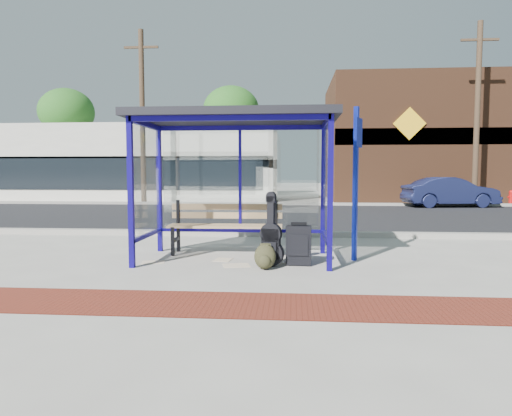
# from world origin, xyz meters

# --- Properties ---
(ground) EXTENTS (120.00, 120.00, 0.00)m
(ground) POSITION_xyz_m (0.00, 0.00, 0.00)
(ground) COLOR #B2ADA0
(ground) RESTS_ON ground
(brick_paver_strip) EXTENTS (60.00, 1.00, 0.01)m
(brick_paver_strip) POSITION_xyz_m (0.00, -2.60, 0.01)
(brick_paver_strip) COLOR maroon
(brick_paver_strip) RESTS_ON ground
(curb_near) EXTENTS (60.00, 0.25, 0.12)m
(curb_near) POSITION_xyz_m (0.00, 2.90, 0.06)
(curb_near) COLOR gray
(curb_near) RESTS_ON ground
(street_asphalt) EXTENTS (60.00, 10.00, 0.00)m
(street_asphalt) POSITION_xyz_m (0.00, 8.00, 0.00)
(street_asphalt) COLOR black
(street_asphalt) RESTS_ON ground
(curb_far) EXTENTS (60.00, 0.25, 0.12)m
(curb_far) POSITION_xyz_m (0.00, 13.10, 0.06)
(curb_far) COLOR gray
(curb_far) RESTS_ON ground
(far_sidewalk) EXTENTS (60.00, 4.00, 0.01)m
(far_sidewalk) POSITION_xyz_m (0.00, 15.00, 0.00)
(far_sidewalk) COLOR #B2ADA0
(far_sidewalk) RESTS_ON ground
(bus_shelter) EXTENTS (3.30, 1.80, 2.42)m
(bus_shelter) POSITION_xyz_m (0.00, 0.07, 2.07)
(bus_shelter) COLOR #150B7E
(bus_shelter) RESTS_ON ground
(storefront_white) EXTENTS (18.00, 6.04, 4.00)m
(storefront_white) POSITION_xyz_m (-9.00, 17.99, 2.00)
(storefront_white) COLOR silver
(storefront_white) RESTS_ON ground
(storefront_brown) EXTENTS (10.00, 7.08, 6.40)m
(storefront_brown) POSITION_xyz_m (8.00, 18.49, 3.20)
(storefront_brown) COLOR #59331E
(storefront_brown) RESTS_ON ground
(tree_left) EXTENTS (3.60, 3.60, 7.03)m
(tree_left) POSITION_xyz_m (-14.00, 22.00, 5.45)
(tree_left) COLOR #4C3826
(tree_left) RESTS_ON ground
(tree_mid) EXTENTS (3.60, 3.60, 7.03)m
(tree_mid) POSITION_xyz_m (-3.00, 22.00, 5.45)
(tree_mid) COLOR #4C3826
(tree_mid) RESTS_ON ground
(tree_right) EXTENTS (3.60, 3.60, 7.03)m
(tree_right) POSITION_xyz_m (12.50, 22.00, 5.45)
(tree_right) COLOR #4C3826
(tree_right) RESTS_ON ground
(utility_pole_west) EXTENTS (1.60, 0.24, 8.00)m
(utility_pole_west) POSITION_xyz_m (-6.00, 13.40, 4.11)
(utility_pole_west) COLOR #4C3826
(utility_pole_west) RESTS_ON ground
(utility_pole_east) EXTENTS (1.60, 0.24, 8.00)m
(utility_pole_east) POSITION_xyz_m (9.00, 13.40, 4.11)
(utility_pole_east) COLOR #4C3826
(utility_pole_east) RESTS_ON ground
(bench) EXTENTS (2.04, 0.53, 0.96)m
(bench) POSITION_xyz_m (-0.24, 0.59, 0.54)
(bench) COLOR black
(bench) RESTS_ON ground
(guitar_bag) EXTENTS (0.42, 0.22, 1.09)m
(guitar_bag) POSITION_xyz_m (0.62, -0.47, 0.40)
(guitar_bag) COLOR black
(guitar_bag) RESTS_ON ground
(suitcase) EXTENTS (0.41, 0.28, 0.68)m
(suitcase) POSITION_xyz_m (1.05, -0.34, 0.31)
(suitcase) COLOR black
(suitcase) RESTS_ON ground
(backpack) EXTENTS (0.33, 0.30, 0.39)m
(backpack) POSITION_xyz_m (0.54, -0.71, 0.18)
(backpack) COLOR #2D2B19
(backpack) RESTS_ON ground
(sign_post) EXTENTS (0.17, 0.30, 2.53)m
(sign_post) POSITION_xyz_m (1.99, 0.12, 1.42)
(sign_post) COLOR navy
(sign_post) RESTS_ON ground
(newspaper_a) EXTENTS (0.42, 0.37, 0.01)m
(newspaper_a) POSITION_xyz_m (-1.30, -0.33, 0.00)
(newspaper_a) COLOR white
(newspaper_a) RESTS_ON ground
(newspaper_b) EXTENTS (0.48, 0.42, 0.01)m
(newspaper_b) POSITION_xyz_m (0.08, -0.48, 0.00)
(newspaper_b) COLOR white
(newspaper_b) RESTS_ON ground
(newspaper_c) EXTENTS (0.31, 0.38, 0.01)m
(newspaper_c) POSITION_xyz_m (-0.20, -0.04, 0.00)
(newspaper_c) COLOR white
(newspaper_c) RESTS_ON ground
(parked_car) EXTENTS (4.02, 1.87, 1.28)m
(parked_car) POSITION_xyz_m (7.67, 12.54, 0.64)
(parked_car) COLOR #191F47
(parked_car) RESTS_ON ground
(fire_hydrant) EXTENTS (0.31, 0.20, 0.68)m
(fire_hydrant) POSITION_xyz_m (10.86, 14.01, 0.37)
(fire_hydrant) COLOR red
(fire_hydrant) RESTS_ON ground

